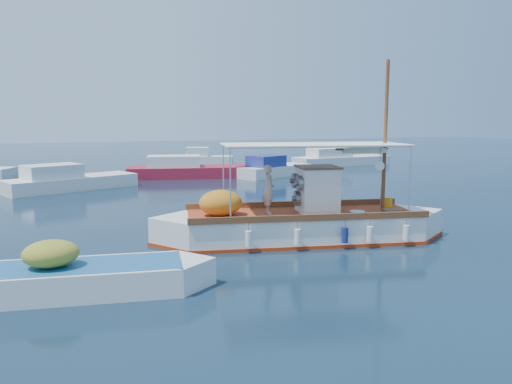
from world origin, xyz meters
name	(u,v)px	position (x,y,z in m)	size (l,w,h in m)	color
ground	(294,241)	(0.00, 0.00, 0.00)	(160.00, 160.00, 0.00)	black
fishing_caique	(300,224)	(0.27, 0.08, 0.57)	(10.45, 4.37, 6.50)	white
dinghy	(84,280)	(-7.06, -2.97, 0.33)	(6.35, 2.45, 1.56)	white
bg_boat_nw	(68,182)	(-7.48, 16.15, 0.49)	(7.94, 5.25, 1.80)	silver
bg_boat_n	(189,171)	(0.84, 20.16, 0.49)	(9.70, 4.68, 1.80)	maroon
bg_boat_ne	(273,170)	(6.77, 18.49, 0.49)	(6.45, 4.51, 1.80)	silver
bg_boat_e	(339,160)	(15.95, 24.78, 0.49)	(9.36, 3.44, 1.80)	silver
bg_boat_far_n	(204,159)	(4.45, 29.84, 0.49)	(5.44, 3.64, 1.80)	silver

